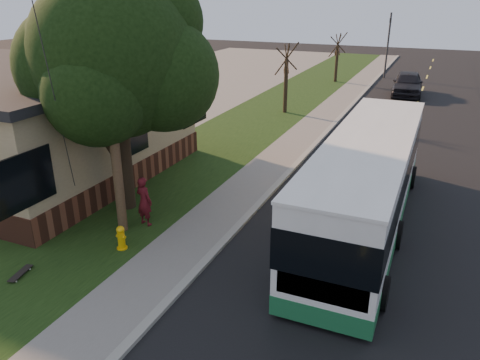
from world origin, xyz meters
name	(u,v)px	position (x,y,z in m)	size (l,w,h in m)	color
ground	(200,270)	(0.00, 0.00, 0.00)	(120.00, 120.00, 0.00)	black
road	(393,172)	(4.00, 10.00, 0.01)	(8.00, 80.00, 0.01)	black
curb	(302,158)	(0.00, 10.00, 0.06)	(0.25, 80.00, 0.12)	gray
sidewalk	(282,156)	(-1.00, 10.00, 0.04)	(2.00, 80.00, 0.08)	slate
grass_verge	(214,147)	(-4.50, 10.00, 0.04)	(5.00, 80.00, 0.07)	black
building_lot	(58,125)	(-14.50, 10.00, 0.02)	(15.00, 80.00, 0.04)	slate
fire_hydrant	(121,238)	(-2.60, 0.00, 0.43)	(0.32, 0.32, 0.74)	#F7B50D
utility_pole	(108,87)	(-3.31, 0.99, 4.63)	(2.86, 3.21, 9.07)	#473321
leafy_tree	(117,59)	(-4.17, 2.65, 5.17)	(6.30, 6.00, 7.80)	black
bare_tree_near	(286,79)	(-3.50, 18.00, 2.15)	(1.38, 1.21, 4.31)	black
bare_tree_far	(337,58)	(-3.00, 30.00, 2.00)	(1.38, 1.21, 4.03)	black
traffic_signal	(388,41)	(0.50, 34.00, 3.16)	(0.18, 0.22, 5.50)	#2D2D30
transit_bus	(367,181)	(3.67, 4.36, 1.63)	(2.60, 11.28, 3.05)	silver
skateboarder	(144,201)	(-2.84, 1.60, 0.90)	(0.60, 0.40, 1.65)	#531017
skateboard_main	(20,273)	(-4.24, -2.26, 0.13)	(0.39, 0.87, 0.08)	black
dumpster	(65,147)	(-9.50, 5.24, 0.78)	(1.95, 1.71, 1.47)	#13321F
distant_car	(408,83)	(3.02, 26.91, 0.86)	(2.04, 5.06, 1.72)	black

